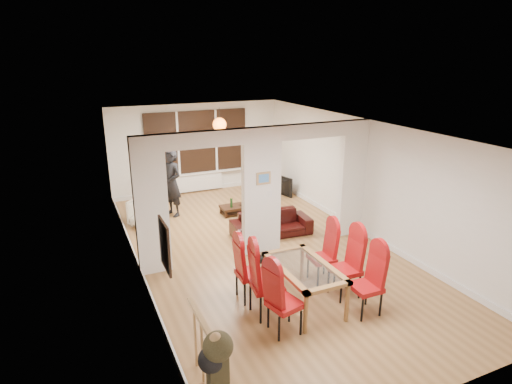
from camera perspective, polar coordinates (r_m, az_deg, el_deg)
floor at (r=9.06m, az=0.70°, el=-7.76°), size 5.00×9.00×0.01m
room_walls at (r=8.58m, az=0.73°, el=0.09°), size 5.00×9.00×2.60m
divider_wall at (r=8.58m, az=0.73°, el=0.09°), size 5.00×0.18×2.60m
bay_window_blinds at (r=12.57m, az=-7.85°, el=6.63°), size 3.00×0.08×1.80m
radiator at (r=12.82m, az=-7.57°, el=1.33°), size 1.40×0.08×0.50m
pendant_light at (r=11.48m, az=-4.88°, el=8.95°), size 0.36×0.36×0.36m
stair_newel at (r=5.52m, az=-7.04°, el=-19.92°), size 0.40×1.20×1.10m
wall_poster at (r=5.61m, az=-12.08°, el=-7.03°), size 0.04×0.52×0.67m
pillar_photo at (r=8.41m, az=1.02°, el=1.85°), size 0.30×0.03×0.25m
dining_table at (r=7.16m, az=6.37°, el=-12.23°), size 0.83×1.47×0.69m
dining_chair_la at (r=6.40m, az=3.87°, el=-14.02°), size 0.53×0.53×1.09m
dining_chair_lb at (r=6.75m, az=1.47°, el=-11.68°), size 0.53×0.53×1.18m
dining_chair_lc at (r=7.17m, az=-0.75°, el=-10.23°), size 0.45×0.45×1.08m
dining_chair_ra at (r=7.01m, az=14.46°, el=-11.60°), size 0.44×0.44×1.08m
dining_chair_rb at (r=7.39m, az=11.80°, el=-9.55°), size 0.46×0.46×1.13m
dining_chair_rc at (r=7.77m, az=8.79°, el=-8.21°), size 0.46×0.46×1.06m
sofa at (r=9.70m, az=2.05°, el=-4.27°), size 1.85×0.83×0.53m
armchair at (r=10.59m, az=-14.32°, el=-2.52°), size 1.00×1.00×0.66m
person at (r=10.89m, az=-11.16°, el=1.16°), size 0.73×0.63×1.70m
television at (r=12.46m, az=2.90°, el=0.90°), size 0.99×0.37×0.57m
coffee_table at (r=11.05m, az=-2.28°, el=-2.31°), size 0.96×0.49×0.22m
bottle at (r=10.83m, az=-3.30°, el=-1.42°), size 0.06×0.06×0.25m
bowl at (r=11.00m, az=-1.69°, el=-1.65°), size 0.20×0.20×0.05m
shoes at (r=8.63m, az=0.95°, el=-8.81°), size 0.22×0.24×0.09m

